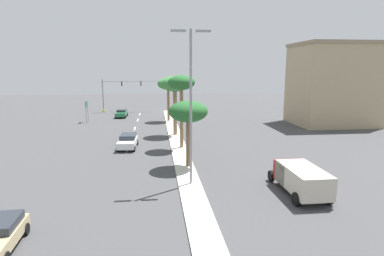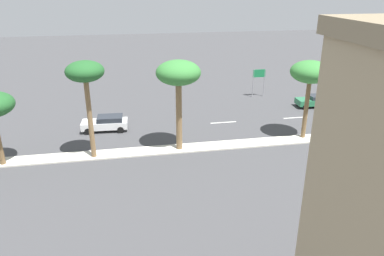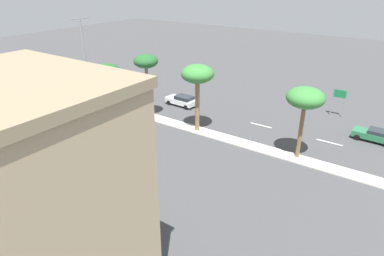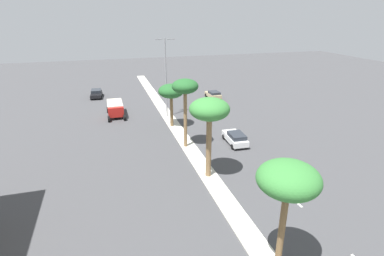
% 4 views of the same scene
% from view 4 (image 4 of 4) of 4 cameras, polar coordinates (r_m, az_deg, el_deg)
% --- Properties ---
extents(ground_plane, '(160.00, 160.00, 0.00)m').
position_cam_4_polar(ground_plane, '(34.12, 0.49, -5.26)').
color(ground_plane, '#424244').
extents(median_curb, '(1.80, 77.27, 0.12)m').
position_cam_4_polar(median_curb, '(41.69, -2.95, -0.16)').
color(median_curb, beige).
rests_on(median_curb, ground).
extents(lane_stripe_leading, '(0.20, 2.80, 0.01)m').
position_cam_4_polar(lane_stripe_leading, '(28.30, 18.46, -12.47)').
color(lane_stripe_leading, silver).
rests_on(lane_stripe_leading, ground).
extents(lane_stripe_left, '(0.20, 2.80, 0.01)m').
position_cam_4_polar(lane_stripe_left, '(38.18, 7.65, -2.48)').
color(lane_stripe_left, silver).
rests_on(lane_stripe_left, ground).
extents(palm_tree_front, '(3.63, 3.63, 7.31)m').
position_cam_4_polar(palm_tree_front, '(17.90, 17.78, -9.57)').
color(palm_tree_front, brown).
rests_on(palm_tree_front, median_curb).
extents(palm_tree_inboard, '(3.72, 3.72, 7.87)m').
position_cam_4_polar(palm_tree_inboard, '(27.35, 3.34, 3.19)').
color(palm_tree_inboard, olive).
rests_on(palm_tree_inboard, median_curb).
extents(palm_tree_mid, '(3.00, 3.00, 8.15)m').
position_cam_4_polar(palm_tree_mid, '(33.91, -1.32, 7.48)').
color(palm_tree_mid, olive).
rests_on(palm_tree_mid, median_curb).
extents(palm_tree_left, '(3.50, 3.50, 6.01)m').
position_cam_4_polar(palm_tree_left, '(41.21, -3.98, 6.89)').
color(palm_tree_left, brown).
rests_on(palm_tree_left, median_curb).
extents(street_lamp_front, '(2.90, 0.24, 11.62)m').
position_cam_4_polar(street_lamp_front, '(45.24, -5.00, 10.37)').
color(street_lamp_front, gray).
rests_on(street_lamp_front, median_curb).
extents(sedan_white_mid, '(2.17, 4.56, 1.50)m').
position_cam_4_polar(sedan_white_mid, '(37.19, 8.22, -1.84)').
color(sedan_white_mid, silver).
rests_on(sedan_white_mid, ground).
extents(sedan_tan_trailing, '(2.18, 4.12, 1.40)m').
position_cam_4_polar(sedan_tan_trailing, '(56.89, 4.07, 6.37)').
color(sedan_tan_trailing, tan).
rests_on(sedan_tan_trailing, ground).
extents(sedan_black_inboard, '(2.27, 4.35, 1.42)m').
position_cam_4_polar(sedan_black_inboard, '(60.30, -17.71, 6.27)').
color(sedan_black_inboard, black).
rests_on(sedan_black_inboard, ground).
extents(box_truck, '(2.57, 5.93, 2.05)m').
position_cam_4_polar(box_truck, '(48.26, -14.35, 3.62)').
color(box_truck, '#B21E19').
rests_on(box_truck, ground).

